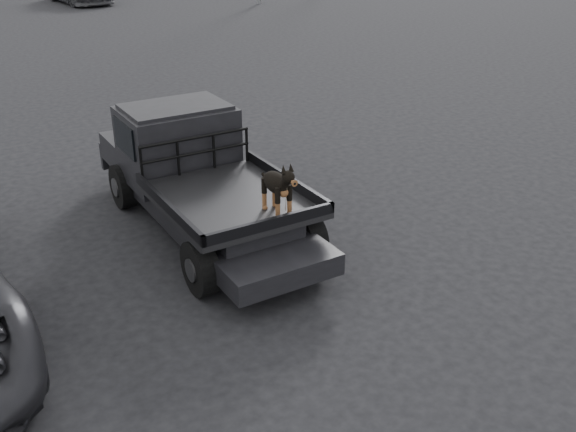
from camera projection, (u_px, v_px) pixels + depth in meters
ground at (243, 290)px, 8.61m from camera, size 120.00×120.00×0.00m
flatbed_ute at (204, 203)px, 10.06m from camera, size 2.00×5.40×0.92m
ute_cab at (177, 131)px, 10.40m from camera, size 1.72×1.30×0.88m
headache_rack at (196, 155)px, 9.90m from camera, size 1.80×0.08×0.55m
dog at (277, 187)px, 8.51m from camera, size 0.32×0.60×0.74m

